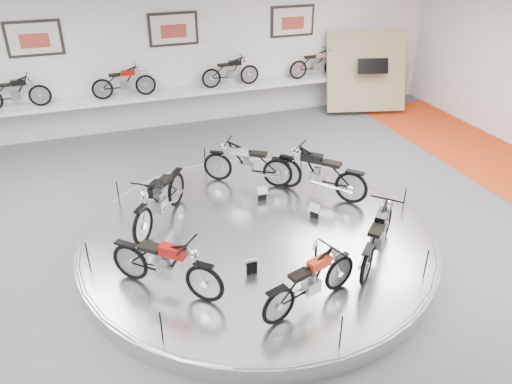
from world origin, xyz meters
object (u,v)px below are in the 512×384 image
object	(u,v)px
shelf	(180,93)
bike_b	(247,163)
bike_f	(378,235)
bike_d	(166,264)
display_platform	(258,239)
bike_a	(319,172)
bike_e	(311,281)
bike_c	(160,198)

from	to	relation	value
shelf	bike_b	distance (m)	4.56
shelf	bike_f	world-z (taller)	bike_f
shelf	bike_d	xyz separation A→B (m)	(-1.85, -7.43, -0.21)
display_platform	bike_b	world-z (taller)	bike_b
shelf	bike_f	distance (m)	8.00
bike_f	bike_a	bearing A→B (deg)	43.84
display_platform	bike_a	bearing A→B (deg)	28.81
display_platform	bike_e	bearing A→B (deg)	-88.29
display_platform	bike_d	size ratio (longest dim) A/B	3.87
bike_d	bike_f	bearing A→B (deg)	36.23
bike_c	bike_e	bearing A→B (deg)	64.54
display_platform	shelf	bearing A→B (deg)	90.00
bike_f	display_platform	bearing A→B (deg)	93.16
bike_b	bike_c	bearing A→B (deg)	58.31
bike_f	bike_d	bearing A→B (deg)	128.71
bike_b	bike_f	distance (m)	3.50
display_platform	bike_c	distance (m)	1.95
bike_e	bike_f	bearing A→B (deg)	5.13
bike_a	bike_f	distance (m)	2.34
bike_a	bike_b	bearing A→B (deg)	8.96
bike_a	bike_b	distance (m)	1.54
bike_d	bike_e	size ratio (longest dim) A/B	1.09
bike_e	bike_f	xyz separation A→B (m)	(1.51, 0.64, 0.04)
shelf	bike_d	distance (m)	7.66
bike_d	bike_e	bearing A→B (deg)	14.12
bike_b	bike_d	world-z (taller)	bike_b
shelf	bike_b	world-z (taller)	bike_b
shelf	bike_b	xyz separation A→B (m)	(0.45, -4.53, -0.21)
display_platform	bike_d	bearing A→B (deg)	-150.87
shelf	bike_e	distance (m)	8.49
shelf	bike_c	size ratio (longest dim) A/B	6.27
bike_b	bike_f	size ratio (longest dim) A/B	1.00
shelf	bike_e	bearing A→B (deg)	-89.58
bike_b	bike_d	xyz separation A→B (m)	(-2.29, -2.90, -0.00)
shelf	bike_a	distance (m)	5.74
bike_e	display_platform	bearing A→B (deg)	73.76
bike_c	bike_e	world-z (taller)	bike_c
display_platform	shelf	world-z (taller)	shelf
bike_d	bike_f	world-z (taller)	same
shelf	bike_b	bearing A→B (deg)	-84.37
bike_a	bike_e	xyz separation A→B (m)	(-1.58, -2.99, -0.07)
bike_c	bike_d	size ratio (longest dim) A/B	1.06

